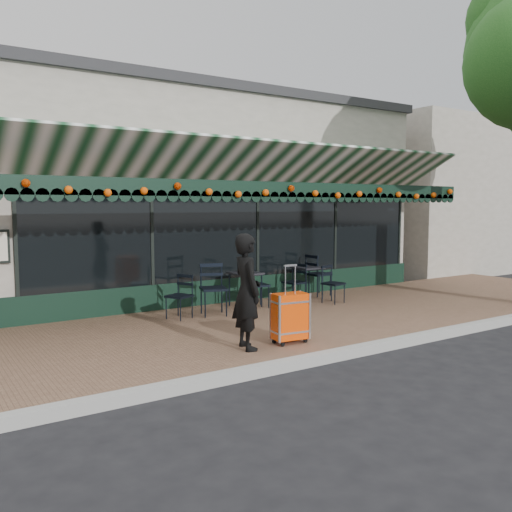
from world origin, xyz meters
TOP-DOWN VIEW (x-y plane):
  - ground at (0.00, 0.00)m, footprint 80.00×80.00m
  - sidewalk at (0.00, 2.00)m, footprint 18.00×4.00m
  - curb at (0.00, -0.08)m, footprint 18.00×0.16m
  - restaurant_building at (0.00, 7.84)m, footprint 12.00×9.60m
  - neighbor_building_right at (13.00, 8.00)m, footprint 12.00×8.00m
  - woman at (-0.96, 0.67)m, footprint 0.49×0.66m
  - suitcase at (-0.27, 0.58)m, footprint 0.53×0.34m
  - cafe_table_a at (2.36, 3.45)m, footprint 0.56×0.56m
  - cafe_table_b at (0.71, 3.36)m, footprint 0.56×0.56m
  - chair_a_left at (1.82, 3.21)m, footprint 0.43×0.43m
  - chair_a_right at (2.78, 3.58)m, footprint 0.48×0.48m
  - chair_a_front at (2.43, 2.68)m, footprint 0.47×0.47m
  - chair_b_left at (-0.89, 3.03)m, footprint 0.53×0.53m
  - chair_b_right at (0.85, 3.17)m, footprint 0.48×0.48m
  - chair_b_front at (-0.23, 2.97)m, footprint 0.60×0.60m

SIDE VIEW (x-z plane):
  - ground at x=0.00m, z-range 0.00..0.00m
  - sidewalk at x=0.00m, z-range 0.00..0.15m
  - curb at x=0.00m, z-range 0.00..0.15m
  - suitcase at x=-0.27m, z-range -0.04..1.11m
  - chair_a_front at x=2.43m, z-range 0.15..0.94m
  - chair_b_left at x=-0.89m, z-range 0.15..0.95m
  - chair_a_left at x=1.82m, z-range 0.15..0.96m
  - chair_b_right at x=0.85m, z-range 0.15..1.02m
  - chair_a_right at x=2.78m, z-range 0.15..1.09m
  - chair_b_front at x=-0.23m, z-range 0.15..1.11m
  - cafe_table_a at x=2.36m, z-range 0.42..1.11m
  - cafe_table_b at x=0.71m, z-range 0.42..1.11m
  - woman at x=-0.96m, z-range 0.15..1.78m
  - restaurant_building at x=0.00m, z-range 0.02..4.52m
  - neighbor_building_right at x=13.00m, z-range 0.00..4.80m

